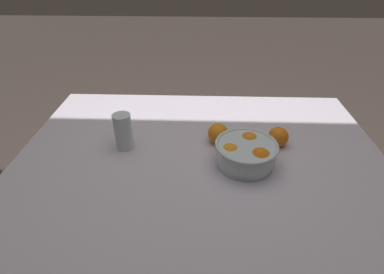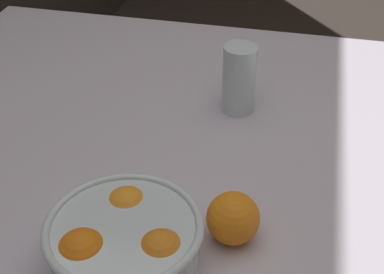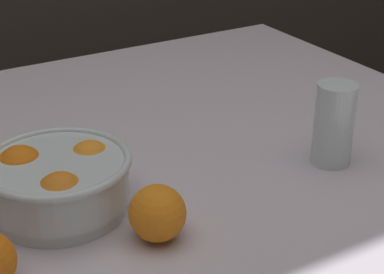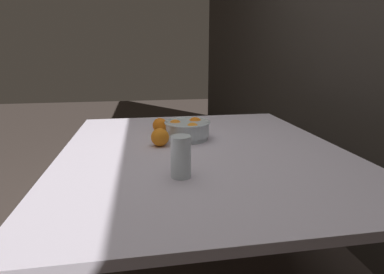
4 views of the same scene
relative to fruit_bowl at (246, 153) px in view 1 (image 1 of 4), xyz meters
The scene contains 5 objects.
dining_table 0.20m from the fruit_bowl, 15.56° to the left, with size 1.36×1.19×0.71m.
fruit_bowl is the anchor object (origin of this frame).
juice_glass 0.45m from the fruit_bowl, 11.16° to the right, with size 0.07×0.07×0.14m.
orange_loose_near_bowl 0.18m from the fruit_bowl, 138.47° to the right, with size 0.08×0.08×0.08m, color orange.
orange_loose_front 0.16m from the fruit_bowl, 56.01° to the right, with size 0.08×0.08×0.08m, color orange.
Camera 1 is at (0.00, 0.80, 1.37)m, focal length 28.00 mm.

